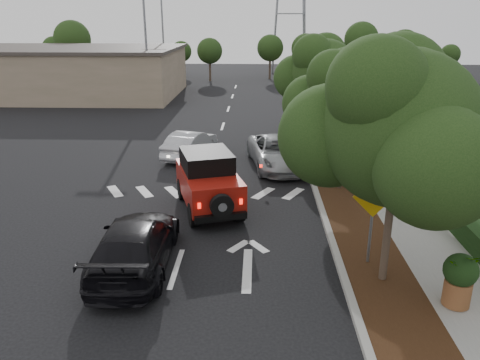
# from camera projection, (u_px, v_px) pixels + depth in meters

# --- Properties ---
(ground) EXTENTS (120.00, 120.00, 0.00)m
(ground) POSITION_uv_depth(u_px,v_px,m) (176.00, 268.00, 13.13)
(ground) COLOR black
(ground) RESTS_ON ground
(curb) EXTENTS (0.20, 70.00, 0.15)m
(curb) POSITION_uv_depth(u_px,v_px,m) (303.00, 151.00, 24.26)
(curb) COLOR #9E9B93
(curb) RESTS_ON ground
(planting_strip) EXTENTS (1.80, 70.00, 0.12)m
(planting_strip) POSITION_uv_depth(u_px,v_px,m) (322.00, 152.00, 24.23)
(planting_strip) COLOR black
(planting_strip) RESTS_ON ground
(sidewalk) EXTENTS (2.00, 70.00, 0.12)m
(sidewalk) POSITION_uv_depth(u_px,v_px,m) (359.00, 152.00, 24.16)
(sidewalk) COLOR gray
(sidewalk) RESTS_ON ground
(hedge) EXTENTS (0.80, 70.00, 0.80)m
(hedge) POSITION_uv_depth(u_px,v_px,m) (387.00, 146.00, 24.00)
(hedge) COLOR black
(hedge) RESTS_ON ground
(commercial_building) EXTENTS (22.00, 12.00, 4.00)m
(commercial_building) POSITION_uv_depth(u_px,v_px,m) (52.00, 73.00, 41.33)
(commercial_building) COLOR #817159
(commercial_building) RESTS_ON ground
(transmission_tower) EXTENTS (7.00, 4.00, 28.00)m
(transmission_tower) POSITION_uv_depth(u_px,v_px,m) (288.00, 73.00, 58.19)
(transmission_tower) COLOR slate
(transmission_tower) RESTS_ON ground
(street_tree_near) EXTENTS (3.80, 3.80, 5.92)m
(street_tree_near) POSITION_uv_depth(u_px,v_px,m) (382.00, 282.00, 12.46)
(street_tree_near) COLOR #193210
(street_tree_near) RESTS_ON ground
(street_tree_mid) EXTENTS (3.20, 3.20, 5.32)m
(street_tree_mid) POSITION_uv_depth(u_px,v_px,m) (339.00, 190.00, 19.06)
(street_tree_mid) COLOR #193210
(street_tree_mid) RESTS_ON ground
(street_tree_far) EXTENTS (3.40, 3.40, 5.62)m
(street_tree_far) POSITION_uv_depth(u_px,v_px,m) (320.00, 148.00, 25.19)
(street_tree_far) COLOR #193210
(street_tree_far) RESTS_ON ground
(light_pole_a) EXTENTS (2.00, 0.22, 9.00)m
(light_pole_a) POSITION_uv_depth(u_px,v_px,m) (150.00, 104.00, 37.88)
(light_pole_a) COLOR slate
(light_pole_a) RESTS_ON ground
(light_pole_b) EXTENTS (2.00, 0.22, 9.00)m
(light_pole_b) POSITION_uv_depth(u_px,v_px,m) (166.00, 84.00, 49.24)
(light_pole_b) COLOR slate
(light_pole_b) RESTS_ON ground
(red_jeep) EXTENTS (2.87, 4.33, 2.12)m
(red_jeep) POSITION_uv_depth(u_px,v_px,m) (208.00, 180.00, 17.00)
(red_jeep) COLOR black
(red_jeep) RESTS_ON ground
(silver_suv_ahead) EXTENTS (3.12, 5.35, 1.40)m
(silver_suv_ahead) POSITION_uv_depth(u_px,v_px,m) (278.00, 152.00, 21.78)
(silver_suv_ahead) COLOR #9A9EA1
(silver_suv_ahead) RESTS_ON ground
(black_suv_oncoming) EXTENTS (2.14, 4.94, 1.42)m
(black_suv_oncoming) POSITION_uv_depth(u_px,v_px,m) (135.00, 244.00, 13.00)
(black_suv_oncoming) COLOR black
(black_suv_oncoming) RESTS_ON ground
(silver_sedan_oncoming) EXTENTS (2.46, 4.24, 1.32)m
(silver_sedan_oncoming) POSITION_uv_depth(u_px,v_px,m) (190.00, 144.00, 23.37)
(silver_sedan_oncoming) COLOR #B2B4BB
(silver_sedan_oncoming) RESTS_ON ground
(parked_suv) EXTENTS (4.68, 2.10, 1.56)m
(parked_suv) POSITION_uv_depth(u_px,v_px,m) (141.00, 93.00, 38.28)
(parked_suv) COLOR #A1A3A9
(parked_suv) RESTS_ON ground
(speed_hump_sign) EXTENTS (1.22, 0.20, 2.61)m
(speed_hump_sign) POSITION_uv_depth(u_px,v_px,m) (373.00, 207.00, 12.67)
(speed_hump_sign) COLOR slate
(speed_hump_sign) RESTS_ON ground
(terracotta_planter) EXTENTS (0.80, 0.80, 1.40)m
(terracotta_planter) POSITION_uv_depth(u_px,v_px,m) (460.00, 275.00, 11.01)
(terracotta_planter) COLOR brown
(terracotta_planter) RESTS_ON ground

